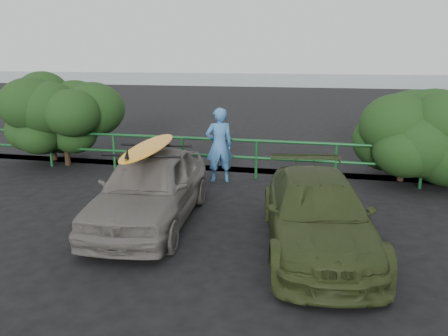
# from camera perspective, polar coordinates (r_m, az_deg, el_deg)

# --- Properties ---
(ground) EXTENTS (80.00, 80.00, 0.00)m
(ground) POSITION_cam_1_polar(r_m,az_deg,el_deg) (7.17, -10.28, -11.50)
(ground) COLOR black
(ocean) EXTENTS (200.00, 200.00, 0.00)m
(ocean) POSITION_cam_1_polar(r_m,az_deg,el_deg) (66.03, 10.78, 11.46)
(ocean) COLOR slate
(ocean) RESTS_ON ground
(guardrail) EXTENTS (14.00, 0.08, 1.04)m
(guardrail) POSITION_cam_1_polar(r_m,az_deg,el_deg) (11.51, -0.70, 1.43)
(guardrail) COLOR #164E24
(guardrail) RESTS_ON ground
(shrub_left) EXTENTS (3.20, 2.40, 2.45)m
(shrub_left) POSITION_cam_1_polar(r_m,az_deg,el_deg) (13.66, -20.37, 5.59)
(shrub_left) COLOR #1C3D16
(shrub_left) RESTS_ON ground
(shrub_right) EXTENTS (3.20, 2.40, 2.02)m
(shrub_right) POSITION_cam_1_polar(r_m,az_deg,el_deg) (11.83, 24.21, 2.93)
(shrub_right) COLOR #1C3D16
(shrub_right) RESTS_ON ground
(sedan) EXTENTS (1.97, 4.19, 1.39)m
(sedan) POSITION_cam_1_polar(r_m,az_deg,el_deg) (8.40, -9.56, -2.50)
(sedan) COLOR #68625D
(sedan) RESTS_ON ground
(olive_vehicle) EXTENTS (2.29, 4.31, 1.19)m
(olive_vehicle) POSITION_cam_1_polar(r_m,az_deg,el_deg) (7.39, 12.05, -5.79)
(olive_vehicle) COLOR #2F3B1A
(olive_vehicle) RESTS_ON ground
(man) EXTENTS (0.81, 0.69, 1.88)m
(man) POSITION_cam_1_polar(r_m,az_deg,el_deg) (10.93, -0.62, 2.99)
(man) COLOR #3E79BB
(man) RESTS_ON ground
(roof_rack) EXTENTS (1.50, 1.11, 0.05)m
(roof_rack) POSITION_cam_1_polar(r_m,az_deg,el_deg) (8.22, -9.77, 2.29)
(roof_rack) COLOR black
(roof_rack) RESTS_ON sedan
(surfboard) EXTENTS (0.79, 2.77, 0.08)m
(surfboard) POSITION_cam_1_polar(r_m,az_deg,el_deg) (8.21, -9.79, 2.73)
(surfboard) COLOR #FB9F1A
(surfboard) RESTS_ON roof_rack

